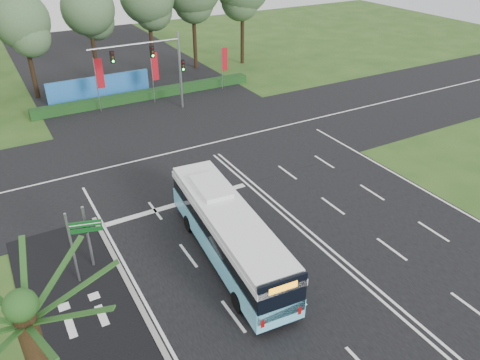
{
  "coord_description": "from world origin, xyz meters",
  "views": [
    {
      "loc": [
        -13.95,
        -18.53,
        16.03
      ],
      "look_at": [
        -2.27,
        2.0,
        2.5
      ],
      "focal_mm": 35.0,
      "sensor_mm": 36.0,
      "label": 1
    }
  ],
  "objects": [
    {
      "name": "ground",
      "position": [
        0.0,
        0.0,
        0.0
      ],
      "size": [
        120.0,
        120.0,
        0.0
      ],
      "primitive_type": "plane",
      "color": "#274918",
      "rests_on": "ground"
    },
    {
      "name": "palm_tree",
      "position": [
        -14.5,
        -8.0,
        6.44
      ],
      "size": [
        3.2,
        3.2,
        7.65
      ],
      "color": "#382614",
      "rests_on": "ground"
    },
    {
      "name": "road_main",
      "position": [
        0.0,
        0.0,
        0.02
      ],
      "size": [
        20.0,
        120.0,
        0.04
      ],
      "primitive_type": "cube",
      "color": "black",
      "rests_on": "ground"
    },
    {
      "name": "blue_hoarding",
      "position": [
        -4.0,
        27.0,
        1.1
      ],
      "size": [
        10.0,
        0.3,
        2.2
      ],
      "primitive_type": "cube",
      "color": "#2165B6",
      "rests_on": "ground"
    },
    {
      "name": "kerb_strip",
      "position": [
        -10.1,
        -3.0,
        0.06
      ],
      "size": [
        0.25,
        18.0,
        0.12
      ],
      "primitive_type": "cube",
      "color": "gray",
      "rests_on": "ground"
    },
    {
      "name": "banner_flag_right",
      "position": [
        8.03,
        23.39,
        2.84
      ],
      "size": [
        0.64,
        0.11,
        4.34
      ],
      "rotation": [
        0.0,
        0.0,
        -0.1
      ],
      "color": "gray",
      "rests_on": "ground"
    },
    {
      "name": "city_bus",
      "position": [
        -4.78,
        -1.22,
        1.65
      ],
      "size": [
        3.38,
        11.59,
        3.28
      ],
      "rotation": [
        0.0,
        0.0,
        -0.09
      ],
      "color": "#68CFF1",
      "rests_on": "ground"
    },
    {
      "name": "hedge",
      "position": [
        0.0,
        24.5,
        0.4
      ],
      "size": [
        22.0,
        1.2,
        0.8
      ],
      "primitive_type": "cube",
      "color": "#173A15",
      "rests_on": "ground"
    },
    {
      "name": "traffic_light_gantry",
      "position": [
        0.21,
        20.5,
        4.66
      ],
      "size": [
        8.41,
        0.28,
        7.0
      ],
      "color": "gray",
      "rests_on": "ground"
    },
    {
      "name": "eucalyptus_row",
      "position": [
        -1.08,
        31.36,
        8.26
      ],
      "size": [
        40.57,
        7.46,
        12.17
      ],
      "color": "black",
      "rests_on": "ground"
    },
    {
      "name": "bike_path",
      "position": [
        -12.5,
        -3.0,
        0.03
      ],
      "size": [
        5.0,
        18.0,
        0.06
      ],
      "primitive_type": "cube",
      "color": "black",
      "rests_on": "ground"
    },
    {
      "name": "street_sign",
      "position": [
        -11.81,
        0.77,
        2.57
      ],
      "size": [
        1.55,
        0.5,
        4.1
      ],
      "rotation": [
        0.0,
        0.0,
        -0.27
      ],
      "color": "gray",
      "rests_on": "ground"
    },
    {
      "name": "banner_flag_left",
      "position": [
        -4.74,
        23.18,
        3.26
      ],
      "size": [
        0.74,
        0.17,
        5.02
      ],
      "rotation": [
        0.0,
        0.0,
        -0.16
      ],
      "color": "gray",
      "rests_on": "ground"
    },
    {
      "name": "banner_flag_mid",
      "position": [
        0.45,
        23.11,
        3.17
      ],
      "size": [
        0.72,
        0.15,
        4.89
      ],
      "rotation": [
        0.0,
        0.0,
        0.13
      ],
      "color": "gray",
      "rests_on": "ground"
    },
    {
      "name": "road_cross",
      "position": [
        0.0,
        12.0,
        0.03
      ],
      "size": [
        120.0,
        14.0,
        0.05
      ],
      "primitive_type": "cube",
      "color": "black",
      "rests_on": "ground"
    },
    {
      "name": "pedestrian_signal",
      "position": [
        -11.22,
        1.69,
        2.0
      ],
      "size": [
        0.34,
        0.43,
        3.67
      ],
      "rotation": [
        0.0,
        0.0,
        0.4
      ],
      "color": "gray",
      "rests_on": "ground"
    }
  ]
}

